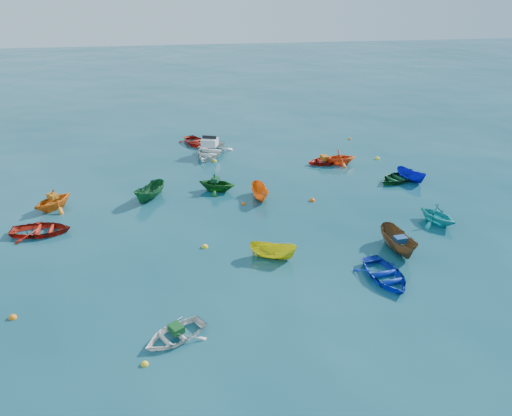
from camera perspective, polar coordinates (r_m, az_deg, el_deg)
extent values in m
plane|color=#093B46|center=(26.34, 1.59, -5.49)|extent=(160.00, 160.00, 0.00)
imported|color=silver|center=(21.36, -9.26, -14.44)|extent=(3.32, 3.08, 0.56)
imported|color=brown|center=(27.87, 15.84, -4.67)|extent=(1.50, 3.23, 1.21)
imported|color=#0E2DB1|center=(25.31, 14.50, -7.86)|extent=(2.83, 3.62, 0.69)
imported|color=orange|center=(33.79, -22.06, -0.07)|extent=(3.47, 3.50, 1.40)
imported|color=#D3C612|center=(26.18, 1.95, -5.71)|extent=(2.68, 1.81, 0.97)
imported|color=#0F411F|center=(36.82, 15.79, 3.00)|extent=(3.79, 3.36, 0.65)
imported|color=#1BA6A9|center=(31.44, 19.88, -1.63)|extent=(2.98, 3.14, 1.30)
imported|color=#A21A0D|center=(30.95, -23.29, -2.70)|extent=(3.39, 2.48, 0.69)
imported|color=orange|center=(32.71, 0.48, 1.11)|extent=(1.08, 2.62, 1.00)
imported|color=#145717|center=(33.95, -4.48, 1.99)|extent=(3.16, 2.97, 1.32)
imported|color=red|center=(39.08, 7.94, 5.09)|extent=(3.18, 2.47, 0.61)
imported|color=#0D11A7|center=(37.17, 17.22, 3.03)|extent=(1.90, 2.56, 0.93)
imported|color=#A0180D|center=(43.39, -6.94, 7.27)|extent=(3.22, 3.71, 0.64)
imported|color=#E45015|center=(39.09, 9.51, 4.99)|extent=(2.47, 2.14, 1.28)
imported|color=#124F24|center=(33.33, -11.93, 1.01)|extent=(2.47, 3.01, 1.11)
imported|color=white|center=(40.69, -5.26, 6.08)|extent=(4.42, 5.18, 1.51)
cube|color=#134C1D|center=(21.13, -9.11, -13.45)|extent=(0.72, 0.76, 0.30)
cube|color=navy|center=(27.39, 16.18, -3.46)|extent=(0.67, 0.54, 0.30)
cube|color=#CB6C14|center=(33.48, -22.23, 1.26)|extent=(0.75, 0.74, 0.29)
cube|color=#114426|center=(33.66, -4.68, 3.26)|extent=(0.65, 0.72, 0.29)
cube|color=#B05612|center=(38.88, 7.85, 5.72)|extent=(0.60, 0.74, 0.33)
sphere|color=orange|center=(24.47, -26.03, -11.24)|extent=(0.35, 0.35, 0.35)
sphere|color=yellow|center=(20.41, -12.59, -17.07)|extent=(0.30, 0.30, 0.30)
sphere|color=#EB5E0C|center=(31.91, -1.42, 0.43)|extent=(0.30, 0.30, 0.30)
sphere|color=yellow|center=(27.23, -5.88, -4.49)|extent=(0.36, 0.36, 0.36)
sphere|color=#EE520C|center=(32.57, 6.43, 0.82)|extent=(0.37, 0.37, 0.37)
sphere|color=yellow|center=(39.18, -4.78, 5.31)|extent=(0.36, 0.36, 0.36)
sphere|color=orange|center=(45.08, 10.67, 7.73)|extent=(0.30, 0.30, 0.30)
sphere|color=yellow|center=(40.72, 13.70, 5.46)|extent=(0.39, 0.39, 0.39)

